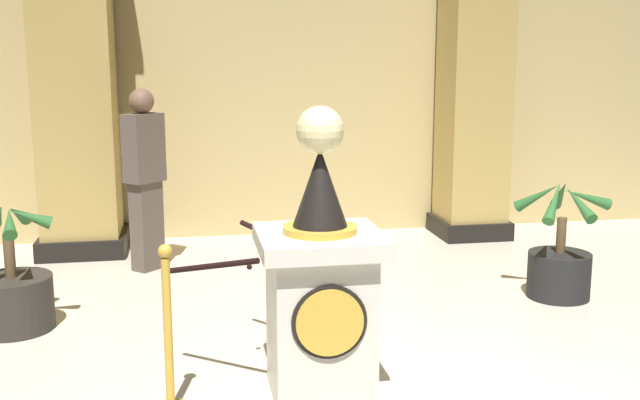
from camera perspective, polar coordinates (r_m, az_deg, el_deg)
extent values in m
cube|color=tan|center=(8.66, -3.23, 10.36)|extent=(11.20, 0.16, 3.93)
cube|color=beige|center=(4.58, 0.00, -9.23)|extent=(0.59, 0.59, 0.91)
cube|color=beige|center=(4.44, 0.00, -3.09)|extent=(0.73, 0.73, 0.10)
cylinder|color=gold|center=(4.26, 0.74, -9.24)|extent=(0.39, 0.03, 0.39)
cylinder|color=black|center=(4.27, 0.72, -9.20)|extent=(0.43, 0.01, 0.43)
cylinder|color=gold|center=(4.42, 0.00, -2.21)|extent=(0.44, 0.44, 0.04)
cone|color=black|center=(4.37, 0.00, 1.00)|extent=(0.32, 0.32, 0.46)
cylinder|color=gold|center=(4.34, 0.00, 3.95)|extent=(0.03, 0.03, 0.07)
sphere|color=beige|center=(4.33, 0.00, 5.31)|extent=(0.28, 0.28, 0.28)
cylinder|color=gold|center=(5.64, -0.45, -10.09)|extent=(0.24, 0.24, 0.03)
cylinder|color=gold|center=(5.50, -0.46, -5.78)|extent=(0.05, 0.05, 0.91)
sphere|color=gold|center=(5.38, -0.47, -0.70)|extent=(0.08, 0.08, 0.08)
cylinder|color=gold|center=(4.43, -11.38, -10.09)|extent=(0.05, 0.05, 0.92)
sphere|color=gold|center=(4.28, -11.63, -3.81)|extent=(0.08, 0.08, 0.08)
cylinder|color=black|center=(5.12, -2.78, -3.17)|extent=(0.56, 0.54, 0.21)
cylinder|color=black|center=(4.58, -8.28, -4.96)|extent=(0.56, 0.54, 0.21)
sphere|color=black|center=(4.87, -5.35, -5.04)|extent=(0.04, 0.04, 0.04)
cube|color=black|center=(8.34, -17.33, -3.06)|extent=(0.87, 0.87, 0.20)
cube|color=tan|center=(8.12, -18.04, 9.28)|extent=(0.76, 0.76, 3.77)
cube|color=black|center=(8.87, 11.16, -1.97)|extent=(0.77, 0.77, 0.20)
cube|color=tan|center=(8.66, 11.59, 9.64)|extent=(0.67, 0.67, 3.77)
cylinder|color=#2D2823|center=(6.16, -22.13, -7.23)|extent=(0.58, 0.58, 0.41)
cylinder|color=brown|center=(6.06, -22.38, -3.91)|extent=(0.08, 0.08, 0.33)
cone|color=#2D662D|center=(5.98, -21.07, -1.18)|extent=(0.34, 0.14, 0.22)
cone|color=#2D662D|center=(6.13, -21.82, -0.96)|extent=(0.18, 0.32, 0.26)
cone|color=#2D662D|center=(5.84, -22.37, -1.54)|extent=(0.18, 0.33, 0.25)
cylinder|color=black|center=(6.77, 17.57, -5.42)|extent=(0.53, 0.53, 0.39)
cylinder|color=brown|center=(6.68, 17.73, -2.56)|extent=(0.08, 0.08, 0.30)
cone|color=#2D662D|center=(6.72, 19.50, 0.18)|extent=(0.44, 0.10, 0.23)
cone|color=#2D662D|center=(6.83, 17.69, 0.44)|extent=(0.21, 0.40, 0.36)
cone|color=#2D662D|center=(6.67, 16.11, 0.29)|extent=(0.35, 0.35, 0.34)
cone|color=#2D662D|center=(6.42, 17.25, -0.16)|extent=(0.33, 0.33, 0.37)
cone|color=#2D662D|center=(6.45, 18.96, -0.22)|extent=(0.14, 0.42, 0.29)
cube|color=brown|center=(7.42, -12.92, -1.91)|extent=(0.32, 0.33, 0.86)
cube|color=brown|center=(7.30, -13.17, 3.85)|extent=(0.41, 0.41, 0.64)
sphere|color=brown|center=(7.26, -13.32, 7.28)|extent=(0.23, 0.23, 0.23)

